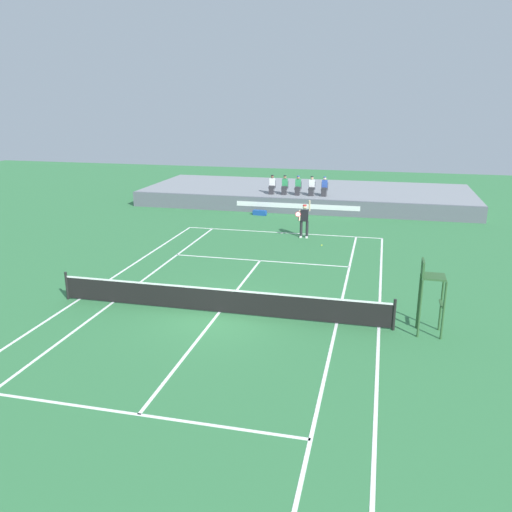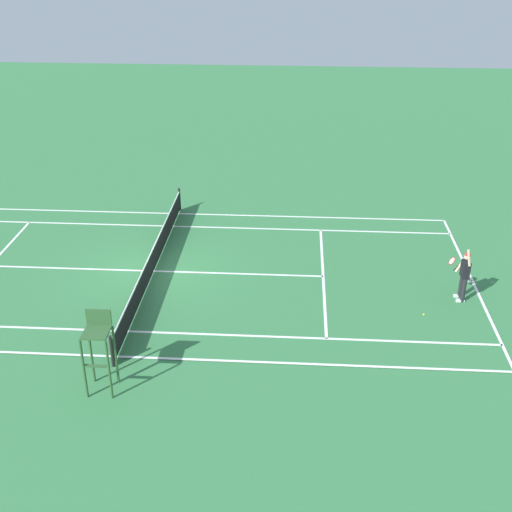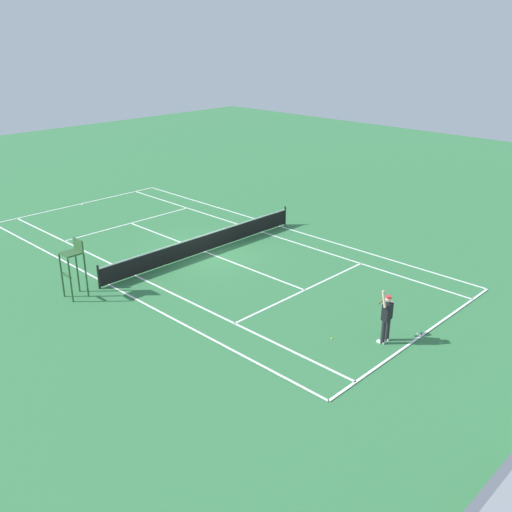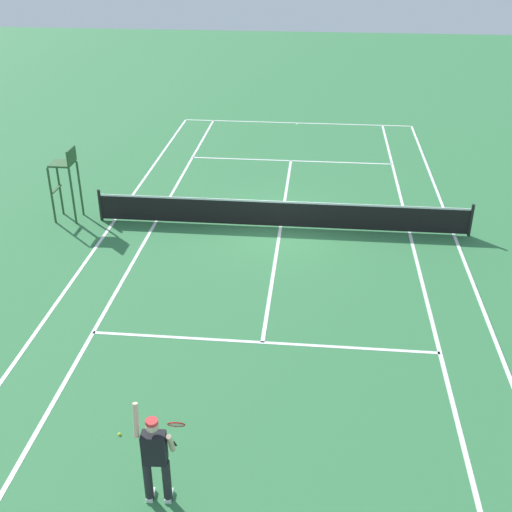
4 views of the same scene
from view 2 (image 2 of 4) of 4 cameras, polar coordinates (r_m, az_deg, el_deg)
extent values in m
plane|color=#337542|center=(25.21, -8.85, -1.34)|extent=(80.00, 80.00, 0.00)
cube|color=#337542|center=(25.20, -8.85, -1.32)|extent=(10.98, 23.78, 0.02)
cube|color=white|center=(25.51, 18.27, -2.07)|extent=(10.98, 0.10, 0.01)
cube|color=white|center=(30.04, -6.74, 3.67)|extent=(0.10, 23.78, 0.01)
cube|color=white|center=(20.69, -11.94, -8.52)|extent=(0.10, 23.78, 0.01)
cube|color=white|center=(28.80, -7.21, 2.58)|extent=(0.10, 23.78, 0.01)
cube|color=white|center=(21.78, -11.04, -6.43)|extent=(0.10, 23.78, 0.01)
cube|color=white|center=(24.66, 5.85, -1.77)|extent=(8.22, 0.10, 0.01)
cube|color=white|center=(25.20, -8.85, -1.30)|extent=(0.10, 12.80, 0.01)
cube|color=white|center=(25.48, 18.05, -2.07)|extent=(0.10, 0.20, 0.01)
cylinder|color=black|center=(30.25, -6.65, 4.90)|extent=(0.10, 0.10, 1.07)
cylinder|color=black|center=(20.04, -12.40, -8.07)|extent=(0.10, 0.10, 1.07)
cube|color=black|center=(24.99, -8.92, -0.38)|extent=(11.78, 0.02, 0.84)
cube|color=white|center=(24.80, -8.99, 0.48)|extent=(11.78, 0.03, 0.06)
cylinder|color=#232328|center=(23.85, 17.55, -2.87)|extent=(0.15, 0.15, 0.92)
cylinder|color=#232328|center=(24.12, 17.36, -2.50)|extent=(0.15, 0.15, 0.92)
cube|color=white|center=(24.03, 17.28, -3.72)|extent=(0.14, 0.29, 0.10)
cube|color=white|center=(24.30, 17.09, -3.34)|extent=(0.14, 0.29, 0.10)
cube|color=black|center=(23.63, 17.71, -1.08)|extent=(0.41, 0.26, 0.60)
sphere|color=beige|center=(23.42, 17.87, -0.07)|extent=(0.22, 0.22, 0.22)
cylinder|color=red|center=(23.38, 17.90, 0.13)|extent=(0.21, 0.21, 0.06)
cylinder|color=beige|center=(23.15, 18.00, -0.16)|extent=(0.10, 0.22, 0.61)
cylinder|color=beige|center=(23.81, 17.32, -0.75)|extent=(0.11, 0.33, 0.56)
cylinder|color=black|center=(23.87, 16.98, -0.98)|extent=(0.05, 0.19, 0.25)
torus|color=red|center=(23.71, 16.64, -0.41)|extent=(0.31, 0.21, 0.26)
cylinder|color=silver|center=(23.71, 16.64, -0.41)|extent=(0.28, 0.17, 0.22)
sphere|color=#D1E533|center=(22.92, 14.35, -4.94)|extent=(0.07, 0.07, 0.07)
cylinder|color=#2D562D|center=(18.59, -12.62, -9.64)|extent=(0.07, 0.07, 1.90)
cylinder|color=#2D562D|center=(18.79, -14.70, -9.47)|extent=(0.07, 0.07, 1.90)
cylinder|color=#2D562D|center=(19.13, -12.08, -8.40)|extent=(0.07, 0.07, 1.90)
cylinder|color=#2D562D|center=(19.33, -14.10, -8.26)|extent=(0.07, 0.07, 1.90)
cube|color=#2D562D|center=(18.41, -13.70, -6.46)|extent=(0.70, 0.70, 0.06)
cube|color=#2D562D|center=(18.54, -13.49, -5.17)|extent=(0.06, 0.70, 0.48)
cube|color=#2D562D|center=(18.66, -13.67, -9.26)|extent=(0.10, 0.70, 0.04)
camera|label=1|loc=(27.52, -48.96, 8.23)|focal=36.93mm
camera|label=3|loc=(15.73, 76.53, 0.75)|focal=40.46mm
camera|label=4|loc=(26.57, 35.75, 15.93)|focal=45.09mm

